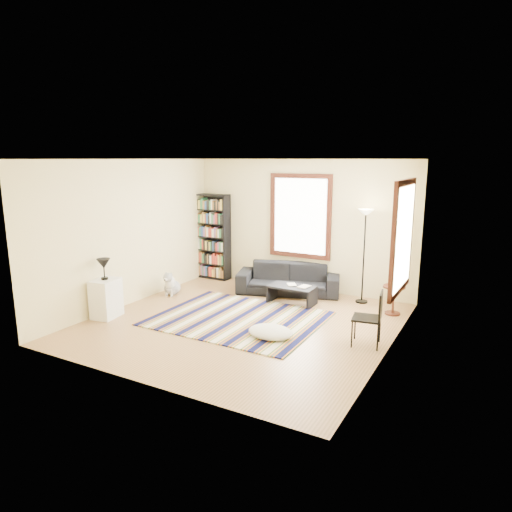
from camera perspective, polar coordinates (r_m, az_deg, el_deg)
The scene contains 21 objects.
floor at distance 8.07m, azimuth -1.73°, elevation -8.67°, with size 5.00×5.00×0.10m, color #AD7F4F.
ceiling at distance 7.54m, azimuth -1.87°, elevation 12.40°, with size 5.00×5.00×0.10m, color white.
wall_back at distance 9.92m, azimuth 5.71°, elevation 3.87°, with size 5.00×0.10×2.80m, color beige.
wall_front at distance 5.68m, azimuth -14.97°, elevation -2.70°, with size 5.00×0.10×2.80m, color beige.
wall_left at distance 9.22m, azimuth -15.61°, elevation 2.85°, with size 0.10×5.00×2.80m, color beige.
wall_right at distance 6.77m, azimuth 17.15°, elevation -0.47°, with size 0.10×5.00×2.80m, color beige.
window_back at distance 9.83m, azimuth 5.55°, elevation 4.97°, with size 1.20×0.06×1.60m, color white.
window_right at distance 7.52m, azimuth 17.91°, elevation 2.25°, with size 0.06×1.20×1.60m, color white.
rug at distance 8.23m, azimuth -2.26°, elevation -7.80°, with size 2.88×2.30×0.02m, color #0B0E39.
sofa at distance 9.72m, azimuth 4.07°, elevation -2.82°, with size 0.84×2.14×0.63m, color black.
bookshelf at distance 10.83m, azimuth -5.57°, elevation 2.43°, with size 0.90×0.30×2.00m, color black.
coffee_table at distance 9.05m, azimuth 4.52°, elevation -4.84°, with size 0.90×0.50×0.36m, color black.
book_a at distance 9.03m, azimuth 3.96°, elevation -3.60°, with size 0.22×0.16×0.02m, color beige.
book_b at distance 8.98m, azimuth 5.55°, elevation -3.73°, with size 0.18×0.25×0.02m, color beige.
floor_cushion at distance 7.40m, azimuth 1.83°, elevation -9.46°, with size 0.75×0.56×0.19m, color silver.
floor_lamp at distance 9.15m, azimuth 13.32°, elevation -0.09°, with size 0.30×0.30×1.86m, color black, non-canonical shape.
side_table at distance 8.76m, azimuth 16.78°, elevation -5.30°, with size 0.40×0.40×0.54m, color #481E12.
folding_chair at distance 7.20m, azimuth 13.67°, elevation -7.57°, with size 0.42×0.40×0.86m, color black.
white_cabinet at distance 8.65m, azimuth -18.23°, elevation -5.05°, with size 0.38×0.50×0.70m, color white.
table_lamp at distance 8.51m, azimuth -18.47°, elevation -1.57°, with size 0.24×0.24×0.38m, color black, non-canonical shape.
dog at distance 9.74m, azimuth -10.43°, elevation -3.34°, with size 0.36×0.50×0.50m, color #BBBBBB, non-canonical shape.
Camera 1 is at (3.83, -6.50, 2.81)m, focal length 32.00 mm.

